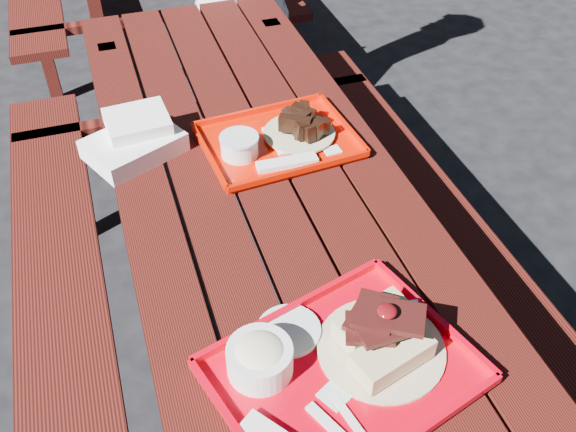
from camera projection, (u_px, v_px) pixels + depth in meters
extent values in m
plane|color=black|center=(274.00, 370.00, 2.13)|extent=(60.00, 60.00, 0.00)
cube|color=#49140E|center=(153.00, 230.00, 1.57)|extent=(0.14, 2.40, 0.04)
cube|color=#49140E|center=(212.00, 217.00, 1.60)|extent=(0.14, 2.40, 0.04)
cube|color=#49140E|center=(270.00, 205.00, 1.64)|extent=(0.14, 2.40, 0.04)
cube|color=#49140E|center=(325.00, 193.00, 1.67)|extent=(0.14, 2.40, 0.04)
cube|color=#49140E|center=(377.00, 182.00, 1.71)|extent=(0.14, 2.40, 0.04)
cube|color=#49140E|center=(64.00, 334.00, 1.70)|extent=(0.25, 2.40, 0.04)
cube|color=#49140E|center=(63.00, 201.00, 2.44)|extent=(0.06, 0.06, 0.42)
cube|color=#49140E|center=(451.00, 239.00, 1.97)|extent=(0.25, 2.40, 0.04)
cube|color=#49140E|center=(345.00, 145.00, 2.71)|extent=(0.06, 0.06, 0.42)
cube|color=#49140E|center=(125.00, 135.00, 2.48)|extent=(0.06, 0.06, 0.75)
cube|color=#49140E|center=(273.00, 109.00, 2.62)|extent=(0.06, 0.06, 0.75)
cube|color=#49140E|center=(200.00, 110.00, 2.52)|extent=(1.40, 0.06, 0.04)
cube|color=#49140E|center=(48.00, 64.00, 3.23)|extent=(0.06, 0.06, 0.42)
cube|color=#49140E|center=(268.00, 31.00, 3.50)|extent=(0.06, 0.06, 0.42)
cube|color=#49140E|center=(101.00, 36.00, 3.10)|extent=(0.06, 0.06, 0.75)
cube|color=#49140E|center=(221.00, 19.00, 3.24)|extent=(0.06, 0.06, 0.75)
cube|color=#49140E|center=(161.00, 16.00, 3.14)|extent=(1.40, 0.06, 0.04)
cube|color=red|center=(343.00, 374.00, 1.23)|extent=(0.55, 0.47, 0.01)
cube|color=red|center=(290.00, 309.00, 1.33)|extent=(0.45, 0.14, 0.02)
cube|color=red|center=(432.00, 315.00, 1.32)|extent=(0.11, 0.35, 0.02)
cylinder|color=tan|center=(381.00, 348.00, 1.26)|extent=(0.25, 0.25, 0.01)
cube|color=#CDBE88|center=(392.00, 355.00, 1.21)|extent=(0.17, 0.12, 0.05)
cube|color=#CDBE88|center=(374.00, 322.00, 1.27)|extent=(0.17, 0.12, 0.05)
ellipsoid|color=#59090D|center=(388.00, 307.00, 1.18)|extent=(0.04, 0.04, 0.02)
cylinder|color=white|center=(260.00, 359.00, 1.21)|extent=(0.13, 0.13, 0.06)
ellipsoid|color=beige|center=(260.00, 353.00, 1.20)|extent=(0.11, 0.11, 0.05)
cylinder|color=silver|center=(289.00, 331.00, 1.29)|extent=(0.13, 0.13, 0.01)
cube|color=white|center=(360.00, 432.00, 1.13)|extent=(0.05, 0.18, 0.01)
cube|color=silver|center=(335.00, 395.00, 1.19)|extent=(0.07, 0.07, 0.00)
cube|color=red|center=(278.00, 143.00, 1.80)|extent=(0.43, 0.34, 0.01)
cube|color=red|center=(258.00, 110.00, 1.89)|extent=(0.40, 0.04, 0.02)
cube|color=red|center=(300.00, 170.00, 1.68)|extent=(0.40, 0.04, 0.02)
cube|color=red|center=(343.00, 123.00, 1.85)|extent=(0.04, 0.31, 0.02)
cube|color=red|center=(209.00, 155.00, 1.73)|extent=(0.04, 0.31, 0.02)
cube|color=silver|center=(293.00, 136.00, 1.80)|extent=(0.15, 0.15, 0.01)
cylinder|color=#C0B285|center=(299.00, 133.00, 1.80)|extent=(0.20, 0.20, 0.01)
cylinder|color=silver|center=(239.00, 147.00, 1.73)|extent=(0.10, 0.10, 0.05)
cylinder|color=silver|center=(239.00, 138.00, 1.71)|extent=(0.11, 0.11, 0.01)
cube|color=silver|center=(287.00, 163.00, 1.71)|extent=(0.17, 0.04, 0.01)
cube|color=white|center=(332.00, 150.00, 1.76)|extent=(0.05, 0.04, 0.00)
cube|color=white|center=(134.00, 146.00, 1.75)|extent=(0.29, 0.26, 0.06)
cube|color=white|center=(138.00, 123.00, 1.74)|extent=(0.18, 0.15, 0.04)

